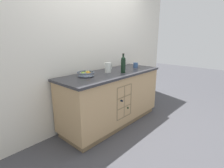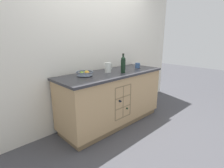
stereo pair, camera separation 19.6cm
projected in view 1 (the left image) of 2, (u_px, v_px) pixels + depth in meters
The scene contains 7 objects.
ground_plane at pixel (112, 122), 3.12m from camera, with size 14.00×14.00×0.00m, color #424247.
back_wall at pixel (95, 49), 3.04m from camera, with size 4.40×0.06×2.55m, color silver.
kitchen_island at pixel (112, 98), 3.00m from camera, with size 1.90×0.70×0.90m.
fruit_bowl at pixel (86, 73), 2.59m from camera, with size 0.26×0.26×0.08m.
white_pitcher at pixel (108, 67), 2.86m from camera, with size 0.16×0.11×0.16m.
ceramic_mug at pixel (136, 65), 3.32m from camera, with size 0.13×0.09×0.09m.
standing_wine_bottle at pixel (123, 64), 2.82m from camera, with size 0.08×0.08×0.31m.
Camera 1 is at (-2.10, -1.89, 1.48)m, focal length 28.00 mm.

